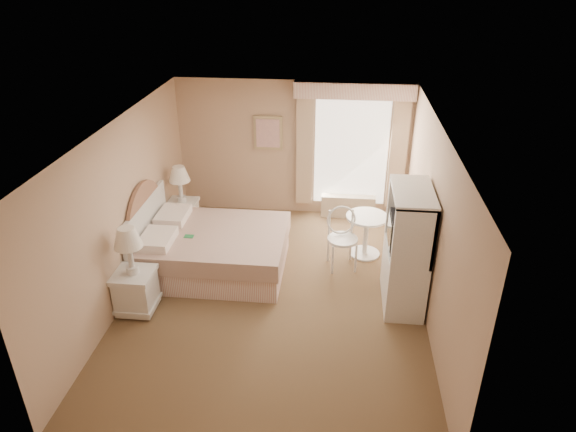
# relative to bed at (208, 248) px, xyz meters

# --- Properties ---
(room) EXTENTS (4.21, 5.51, 2.51)m
(room) POSITION_rel_bed_xyz_m (1.12, -0.58, 0.89)
(room) COLOR brown
(room) RESTS_ON ground
(window) EXTENTS (2.05, 0.22, 2.51)m
(window) POSITION_rel_bed_xyz_m (2.17, 2.07, 0.98)
(window) COLOR white
(window) RESTS_ON room
(framed_art) EXTENTS (0.52, 0.04, 0.62)m
(framed_art) POSITION_rel_bed_xyz_m (0.67, 2.13, 1.19)
(framed_art) COLOR tan
(framed_art) RESTS_ON room
(bed) EXTENTS (2.17, 1.71, 1.51)m
(bed) POSITION_rel_bed_xyz_m (0.00, 0.00, 0.00)
(bed) COLOR tan
(bed) RESTS_ON room
(nightstand_near) EXTENTS (0.53, 0.53, 1.27)m
(nightstand_near) POSITION_rel_bed_xyz_m (-0.72, -1.14, 0.12)
(nightstand_near) COLOR white
(nightstand_near) RESTS_ON room
(nightstand_far) EXTENTS (0.50, 0.50, 1.22)m
(nightstand_far) POSITION_rel_bed_xyz_m (-0.72, 1.14, 0.10)
(nightstand_far) COLOR white
(nightstand_far) RESTS_ON room
(round_table) EXTENTS (0.67, 0.67, 0.71)m
(round_table) POSITION_rel_bed_xyz_m (2.45, 0.69, 0.11)
(round_table) COLOR silver
(round_table) RESTS_ON room
(cafe_chair) EXTENTS (0.56, 0.56, 0.98)m
(cafe_chair) POSITION_rel_bed_xyz_m (2.05, 0.33, 0.20)
(cafe_chair) COLOR silver
(cafe_chair) RESTS_ON room
(armoire) EXTENTS (0.52, 1.04, 1.73)m
(armoire) POSITION_rel_bed_xyz_m (2.93, -0.55, 0.35)
(armoire) COLOR white
(armoire) RESTS_ON room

